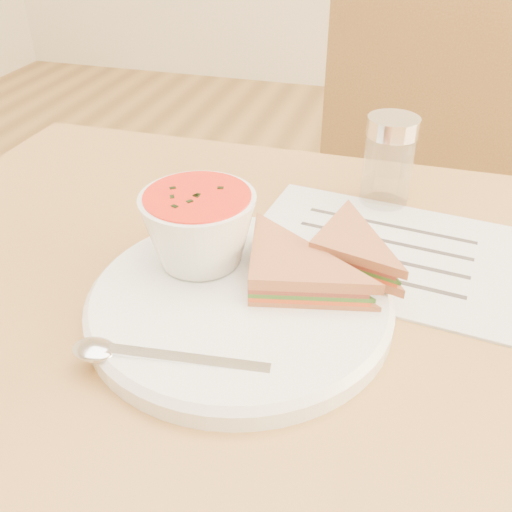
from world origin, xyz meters
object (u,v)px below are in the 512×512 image
(plate, at_px, (240,303))
(soup_bowl, at_px, (199,232))
(chair_far, at_px, (399,248))
(condiment_shaker, at_px, (388,162))

(plate, distance_m, soup_bowl, 0.08)
(chair_far, distance_m, soup_bowl, 0.69)
(chair_far, height_order, condiment_shaker, chair_far)
(condiment_shaker, bearing_deg, plate, -113.35)
(chair_far, relative_size, condiment_shaker, 8.48)
(plate, relative_size, soup_bowl, 2.56)
(chair_far, xyz_separation_m, plate, (-0.14, -0.60, 0.29))
(chair_far, height_order, plate, chair_far)
(plate, height_order, condiment_shaker, condiment_shaker)
(soup_bowl, distance_m, condiment_shaker, 0.26)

